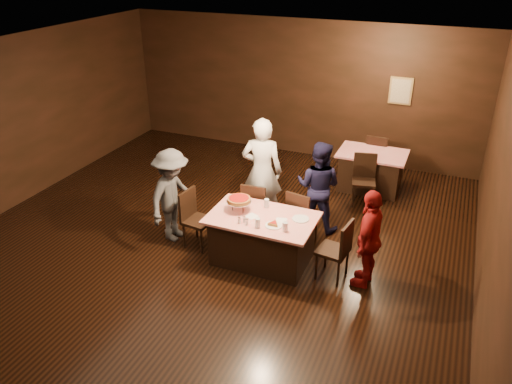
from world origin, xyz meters
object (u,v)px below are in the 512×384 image
at_px(chair_far_left, 257,207).
at_px(glass_back, 267,203).
at_px(plate_empty, 301,219).
at_px(chair_back_near, 364,181).
at_px(chair_back_far, 377,156).
at_px(chair_end_right, 333,249).
at_px(diner_white_jacket, 262,171).
at_px(back_table, 371,171).
at_px(diner_grey_knit, 172,195).
at_px(main_table, 262,239).
at_px(pizza_stand, 239,200).
at_px(diner_red_shirt, 369,239).
at_px(diner_navy_hoodie, 318,186).
at_px(glass_front_right, 285,227).
at_px(glass_front_left, 258,223).
at_px(chair_end_left, 198,220).
at_px(chair_far_right, 303,216).

distance_m(chair_far_left, glass_back, 0.68).
bearing_deg(plate_empty, chair_back_near, 78.03).
relative_size(chair_back_near, chair_back_far, 1.00).
relative_size(chair_far_left, chair_end_right, 1.00).
bearing_deg(diner_white_jacket, chair_back_far, -133.33).
bearing_deg(back_table, chair_end_right, -88.85).
xyz_separation_m(chair_back_near, diner_grey_knit, (-2.62, -2.38, 0.31)).
bearing_deg(chair_back_near, chair_end_right, -101.24).
bearing_deg(chair_back_far, main_table, 75.85).
bearing_deg(pizza_stand, plate_empty, 6.01).
relative_size(diner_grey_knit, diner_red_shirt, 1.05).
height_order(chair_end_right, pizza_stand, pizza_stand).
height_order(diner_white_jacket, diner_grey_knit, diner_white_jacket).
distance_m(diner_red_shirt, plate_empty, 1.04).
height_order(pizza_stand, plate_empty, pizza_stand).
bearing_deg(chair_end_right, diner_navy_hoodie, -146.35).
height_order(chair_back_near, pizza_stand, pizza_stand).
xyz_separation_m(main_table, glass_front_right, (0.45, -0.25, 0.46)).
distance_m(main_table, glass_front_left, 0.55).
bearing_deg(plate_empty, diner_grey_knit, -177.61).
bearing_deg(chair_end_right, glass_front_left, -65.95).
height_order(diner_navy_hoodie, diner_red_shirt, diner_navy_hoodie).
distance_m(chair_back_far, plate_empty, 3.64).
height_order(back_table, diner_grey_knit, diner_grey_knit).
bearing_deg(diner_white_jacket, diner_grey_knit, 31.40).
distance_m(diner_red_shirt, glass_front_left, 1.58).
height_order(chair_end_left, glass_front_left, chair_end_left).
bearing_deg(chair_end_right, glass_back, -96.51).
bearing_deg(chair_back_far, glass_front_right, 82.97).
relative_size(chair_back_far, diner_grey_knit, 0.61).
bearing_deg(diner_grey_knit, chair_end_right, -86.55).
bearing_deg(main_table, chair_end_right, -0.00).
height_order(chair_far_right, glass_front_right, chair_far_right).
distance_m(chair_far_left, diner_red_shirt, 2.12).
relative_size(chair_back_near, diner_navy_hoodie, 0.60).
relative_size(chair_back_near, diner_white_jacket, 0.50).
relative_size(chair_end_left, glass_back, 6.79).
height_order(diner_white_jacket, diner_red_shirt, diner_white_jacket).
bearing_deg(chair_end_right, chair_end_left, -81.89).
height_order(chair_end_left, glass_back, chair_end_left).
distance_m(chair_back_far, pizza_stand, 3.99).
distance_m(back_table, chair_far_left, 2.79).
height_order(diner_grey_knit, plate_empty, diner_grey_knit).
height_order(back_table, glass_back, glass_back).
height_order(chair_end_left, diner_grey_knit, diner_grey_knit).
height_order(back_table, plate_empty, plate_empty).
xyz_separation_m(chair_far_left, chair_end_left, (-0.70, -0.75, 0.00)).
relative_size(pizza_stand, glass_back, 2.71).
xyz_separation_m(chair_far_right, glass_back, (-0.45, -0.45, 0.37)).
distance_m(glass_front_left, glass_back, 0.61).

